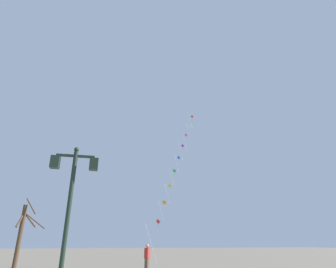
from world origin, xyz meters
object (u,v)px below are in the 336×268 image
object	(u,v)px
kite_flyer	(147,258)
bare_tree	(21,236)
twin_lantern_lamp_post	(71,191)
kite_train	(176,167)

from	to	relation	value
kite_flyer	bare_tree	distance (m)	7.64
twin_lantern_lamp_post	kite_flyer	bearing A→B (deg)	66.65
kite_train	bare_tree	size ratio (longest dim) A/B	3.60
twin_lantern_lamp_post	kite_flyer	size ratio (longest dim) A/B	2.81
twin_lantern_lamp_post	bare_tree	bearing A→B (deg)	110.97
twin_lantern_lamp_post	kite_train	distance (m)	16.87
twin_lantern_lamp_post	kite_train	xyz separation A→B (m)	(7.23, 14.41, 4.95)
twin_lantern_lamp_post	kite_train	bearing A→B (deg)	63.37
twin_lantern_lamp_post	kite_train	world-z (taller)	kite_train
twin_lantern_lamp_post	bare_tree	world-z (taller)	twin_lantern_lamp_post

